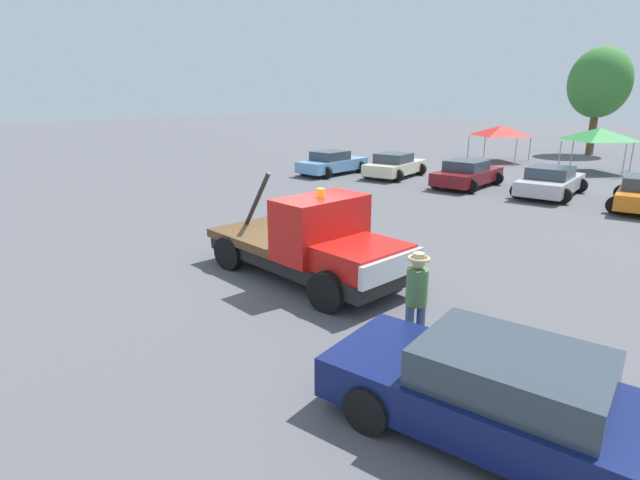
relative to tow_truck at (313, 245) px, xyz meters
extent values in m
plane|color=#545459|center=(-0.34, 0.05, -0.92)|extent=(160.00, 160.00, 0.00)
cube|color=black|center=(-0.34, 0.05, -0.39)|extent=(5.72, 2.85, 0.35)
cube|color=red|center=(1.61, -0.26, 0.06)|extent=(1.82, 2.10, 0.55)
cube|color=silver|center=(2.41, -0.39, 0.03)|extent=(0.44, 1.99, 0.50)
cube|color=red|center=(0.26, -0.04, 0.50)|extent=(1.54, 2.38, 1.43)
cube|color=brown|center=(-1.69, 0.28, -0.11)|extent=(3.06, 2.63, 0.22)
cylinder|color=black|center=(-2.20, 0.36, 0.78)|extent=(1.19, 0.31, 1.63)
cylinder|color=orange|center=(0.26, -0.04, 1.31)|extent=(0.18, 0.18, 0.20)
cylinder|color=black|center=(1.70, 0.79, -0.48)|extent=(0.88, 0.26, 0.88)
cylinder|color=black|center=(1.36, -1.29, -0.48)|extent=(0.88, 0.26, 0.88)
cylinder|color=black|center=(-1.92, 1.38, -0.48)|extent=(0.88, 0.26, 0.88)
cylinder|color=black|center=(-2.26, -0.70, -0.48)|extent=(0.88, 0.26, 0.88)
cube|color=#0F194C|center=(5.97, -3.17, -0.38)|extent=(5.42, 1.96, 0.60)
cube|color=#333D47|center=(5.70, -3.17, 0.17)|extent=(2.29, 1.68, 0.50)
cylinder|color=black|center=(4.12, -2.31, -0.58)|extent=(0.68, 0.22, 0.68)
cylinder|color=black|center=(4.15, -4.09, -0.58)|extent=(0.68, 0.22, 0.68)
cylinder|color=#475B84|center=(3.49, -1.65, -0.50)|extent=(0.16, 0.16, 0.84)
cylinder|color=#475B84|center=(3.63, -1.49, -0.50)|extent=(0.16, 0.16, 0.84)
cylinder|color=#4C7542|center=(3.56, -1.57, 0.25)|extent=(0.39, 0.39, 0.67)
sphere|color=tan|center=(3.56, -1.57, 0.70)|extent=(0.23, 0.23, 0.23)
torus|color=tan|center=(3.56, -1.57, 0.78)|extent=(0.40, 0.40, 0.06)
cylinder|color=tan|center=(3.56, -1.57, 0.83)|extent=(0.20, 0.20, 0.10)
cube|color=#669ED1|center=(-9.73, 14.14, -0.38)|extent=(2.11, 4.54, 0.60)
cube|color=#333D47|center=(-9.75, 13.92, 0.17)|extent=(1.70, 1.97, 0.50)
cylinder|color=black|center=(-10.45, 15.71, -0.58)|extent=(0.68, 0.22, 0.68)
cylinder|color=black|center=(-8.77, 15.58, -0.58)|extent=(0.68, 0.22, 0.68)
cylinder|color=black|center=(-10.69, 12.71, -0.58)|extent=(0.68, 0.22, 0.68)
cylinder|color=black|center=(-9.00, 12.58, -0.58)|extent=(0.68, 0.22, 0.68)
cube|color=beige|center=(-6.35, 15.38, -0.38)|extent=(2.01, 4.29, 0.60)
cube|color=#333D47|center=(-6.34, 15.17, 0.17)|extent=(1.69, 1.83, 0.50)
cylinder|color=black|center=(-7.28, 16.78, -0.58)|extent=(0.68, 0.22, 0.68)
cylinder|color=black|center=(-5.53, 16.85, -0.58)|extent=(0.68, 0.22, 0.68)
cylinder|color=black|center=(-7.17, 13.92, -0.58)|extent=(0.68, 0.22, 0.68)
cylinder|color=black|center=(-5.42, 13.98, -0.58)|extent=(0.68, 0.22, 0.68)
cube|color=maroon|center=(-1.99, 14.87, -0.38)|extent=(2.11, 4.53, 0.60)
cube|color=#333D47|center=(-2.00, 14.65, 0.17)|extent=(1.75, 1.95, 0.50)
cylinder|color=black|center=(-2.80, 16.42, -0.58)|extent=(0.68, 0.22, 0.68)
cylinder|color=black|center=(-1.02, 16.33, -0.58)|extent=(0.68, 0.22, 0.68)
cylinder|color=black|center=(-2.96, 13.41, -0.58)|extent=(0.68, 0.22, 0.68)
cylinder|color=black|center=(-1.18, 13.32, -0.58)|extent=(0.68, 0.22, 0.68)
cube|color=#B7B7BC|center=(1.85, 14.97, -0.38)|extent=(1.98, 4.66, 0.60)
cube|color=#333D47|center=(1.85, 14.74, 0.17)|extent=(1.72, 1.96, 0.50)
cylinder|color=black|center=(0.94, 16.56, -0.58)|extent=(0.68, 0.22, 0.68)
cylinder|color=black|center=(2.79, 16.55, -0.58)|extent=(0.68, 0.22, 0.68)
cylinder|color=black|center=(0.92, 13.40, -0.58)|extent=(0.68, 0.22, 0.68)
cylinder|color=black|center=(2.76, 13.39, -0.58)|extent=(0.68, 0.22, 0.68)
cylinder|color=black|center=(4.61, 15.83, -0.58)|extent=(0.68, 0.22, 0.68)
cylinder|color=black|center=(4.77, 12.71, -0.58)|extent=(0.68, 0.22, 0.68)
cylinder|color=#9E9EA3|center=(-5.67, 24.22, -0.05)|extent=(0.07, 0.07, 1.73)
cylinder|color=#9E9EA3|center=(-2.51, 24.22, -0.05)|extent=(0.07, 0.07, 1.73)
cylinder|color=#9E9EA3|center=(-5.67, 27.38, -0.05)|extent=(0.07, 0.07, 1.73)
cylinder|color=#9E9EA3|center=(-2.51, 27.38, -0.05)|extent=(0.07, 0.07, 1.73)
pyramid|color=red|center=(-4.09, 25.80, 1.15)|extent=(3.16, 3.16, 0.67)
cylinder|color=#9E9EA3|center=(0.45, 22.70, 0.01)|extent=(0.07, 0.07, 1.85)
cylinder|color=#9E9EA3|center=(3.73, 22.70, 0.01)|extent=(0.07, 0.07, 1.85)
cylinder|color=#9E9EA3|center=(0.45, 25.98, 0.01)|extent=(0.07, 0.07, 1.85)
cylinder|color=#9E9EA3|center=(3.73, 25.98, 0.01)|extent=(0.07, 0.07, 1.85)
pyramid|color=#287F38|center=(2.09, 24.34, 1.29)|extent=(3.28, 3.28, 0.72)
cylinder|color=brown|center=(0.08, 34.13, 0.45)|extent=(0.55, 0.55, 2.74)
ellipsoid|color=#387A33|center=(0.08, 34.13, 4.36)|extent=(4.38, 4.38, 5.08)
camera|label=1|loc=(7.17, -9.08, 3.49)|focal=28.00mm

